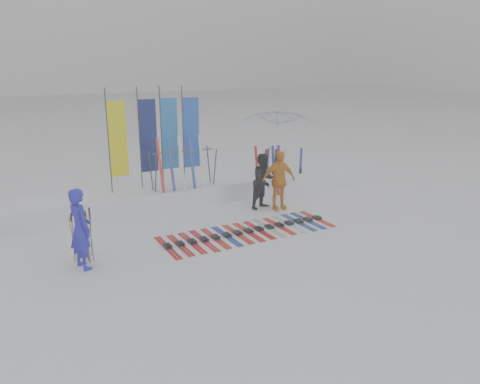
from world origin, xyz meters
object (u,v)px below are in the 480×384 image
person_black (264,181)px  tent_canopy (279,143)px  ski_rack (183,164)px  person_yellow (279,180)px  ski_row (248,231)px  person_blue (80,229)px

person_black → tent_canopy: bearing=32.0°
ski_rack → tent_canopy: bearing=20.4°
person_black → person_yellow: person_yellow is taller
person_black → ski_row: size_ratio=0.36×
tent_canopy → person_black: bearing=-129.3°
person_blue → ski_row: bearing=-102.2°
tent_canopy → person_blue: bearing=-149.0°
person_black → tent_canopy: 4.22m
person_yellow → ski_row: bearing=-133.3°
tent_canopy → ski_row: (-4.18, -4.96, -1.35)m
person_black → person_yellow: 0.48m
person_yellow → person_black: bearing=148.5°
person_black → ski_row: 2.45m
person_blue → ski_rack: size_ratio=0.92×
person_black → ski_rack: ski_rack is taller
person_blue → tent_canopy: size_ratio=0.61×
ski_row → tent_canopy: bearing=49.9°
person_blue → ski_row: person_blue is taller
person_blue → ski_rack: (3.81, 3.38, 0.45)m
ski_row → ski_rack: bearing=100.5°
person_yellow → ski_row: (-1.88, -1.40, -0.90)m
person_yellow → ski_row: person_yellow is taller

